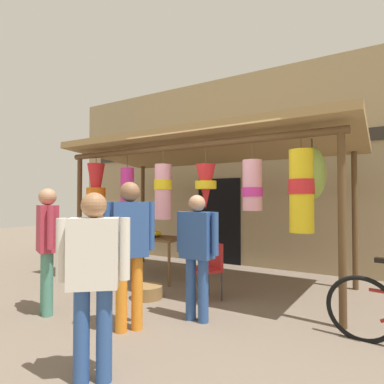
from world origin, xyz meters
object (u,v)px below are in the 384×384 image
object	(u,v)px
folding_chair	(209,265)
customer_foreground	(130,242)
vendor_in_orange	(47,240)
shopper_by_bananas	(197,247)
display_table	(151,241)
flower_heap_on_table	(147,233)
passerby_at_right	(93,270)
wicker_basket_by_table	(147,292)

from	to	relation	value
folding_chair	customer_foreground	world-z (taller)	customer_foreground
folding_chair	vendor_in_orange	distance (m)	2.31
vendor_in_orange	folding_chair	bearing A→B (deg)	47.36
customer_foreground	shopper_by_bananas	xyz separation A→B (m)	(0.51, 0.66, -0.10)
display_table	customer_foreground	bearing A→B (deg)	-57.53
flower_heap_on_table	shopper_by_bananas	xyz separation A→B (m)	(1.87, -1.31, 0.05)
display_table	folding_chair	world-z (taller)	folding_chair
customer_foreground	passerby_at_right	size ratio (longest dim) A/B	1.09
wicker_basket_by_table	vendor_in_orange	world-z (taller)	vendor_in_orange
display_table	shopper_by_bananas	xyz separation A→B (m)	(1.81, -1.38, 0.20)
flower_heap_on_table	wicker_basket_by_table	xyz separation A→B (m)	(0.77, -0.92, -0.77)
display_table	shopper_by_bananas	distance (m)	2.29
customer_foreground	shopper_by_bananas	distance (m)	0.84
customer_foreground	flower_heap_on_table	bearing A→B (deg)	124.50
display_table	folding_chair	size ratio (longest dim) A/B	1.59
vendor_in_orange	passerby_at_right	world-z (taller)	vendor_in_orange
display_table	folding_chair	bearing A→B (deg)	-19.33
folding_chair	wicker_basket_by_table	size ratio (longest dim) A/B	1.83
display_table	wicker_basket_by_table	size ratio (longest dim) A/B	2.92
flower_heap_on_table	folding_chair	distance (m)	1.70
wicker_basket_by_table	vendor_in_orange	size ratio (longest dim) A/B	0.28
flower_heap_on_table	vendor_in_orange	size ratio (longest dim) A/B	0.38
wicker_basket_by_table	passerby_at_right	distance (m)	2.38
folding_chair	flower_heap_on_table	bearing A→B (deg)	163.54
display_table	customer_foreground	distance (m)	2.44
folding_chair	vendor_in_orange	size ratio (longest dim) A/B	0.51
customer_foreground	display_table	bearing A→B (deg)	122.47
display_table	flower_heap_on_table	bearing A→B (deg)	-130.29
flower_heap_on_table	vendor_in_orange	bearing A→B (deg)	-88.41
passerby_at_right	shopper_by_bananas	bearing A→B (deg)	87.84
flower_heap_on_table	wicker_basket_by_table	size ratio (longest dim) A/B	1.37
display_table	vendor_in_orange	world-z (taller)	vendor_in_orange
folding_chair	customer_foreground	distance (m)	1.60
flower_heap_on_table	passerby_at_right	size ratio (longest dim) A/B	0.40
passerby_at_right	vendor_in_orange	bearing A→B (deg)	156.07
flower_heap_on_table	folding_chair	bearing A→B (deg)	-16.46
folding_chair	customer_foreground	xyz separation A→B (m)	(-0.23, -1.50, 0.51)
display_table	passerby_at_right	bearing A→B (deg)	-59.52
flower_heap_on_table	passerby_at_right	xyz separation A→B (m)	(1.81, -2.91, 0.05)
flower_heap_on_table	vendor_in_orange	xyz separation A→B (m)	(0.06, -2.13, 0.11)
customer_foreground	passerby_at_right	distance (m)	1.04
display_table	passerby_at_right	world-z (taller)	passerby_at_right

